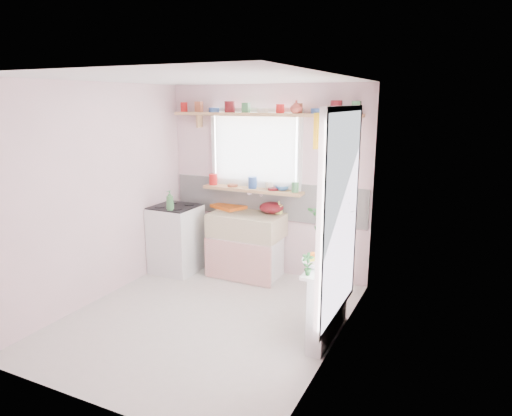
% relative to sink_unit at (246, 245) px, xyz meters
% --- Properties ---
extents(room, '(3.20, 3.20, 3.20)m').
position_rel_sink_unit_xyz_m(room, '(0.81, -0.43, 0.94)').
color(room, silver).
rests_on(room, ground).
extents(sink_unit, '(0.95, 0.65, 1.11)m').
position_rel_sink_unit_xyz_m(sink_unit, '(0.00, 0.00, 0.00)').
color(sink_unit, white).
rests_on(sink_unit, ground).
extents(cooker, '(0.58, 0.58, 0.93)m').
position_rel_sink_unit_xyz_m(cooker, '(-0.95, -0.24, 0.03)').
color(cooker, white).
rests_on(cooker, ground).
extents(radiator_ledge, '(0.22, 0.95, 0.78)m').
position_rel_sink_unit_xyz_m(radiator_ledge, '(1.45, -1.09, -0.03)').
color(radiator_ledge, white).
rests_on(radiator_ledge, ground).
extents(windowsill, '(1.40, 0.22, 0.04)m').
position_rel_sink_unit_xyz_m(windowsill, '(-0.00, 0.19, 0.71)').
color(windowsill, tan).
rests_on(windowsill, room).
extents(pine_shelf, '(2.52, 0.24, 0.04)m').
position_rel_sink_unit_xyz_m(pine_shelf, '(0.15, 0.18, 1.69)').
color(pine_shelf, tan).
rests_on(pine_shelf, room).
extents(shelf_crockery, '(2.47, 0.11, 0.12)m').
position_rel_sink_unit_xyz_m(shelf_crockery, '(0.15, 0.18, 1.76)').
color(shelf_crockery, red).
rests_on(shelf_crockery, pine_shelf).
extents(sill_crockery, '(1.35, 0.11, 0.12)m').
position_rel_sink_unit_xyz_m(sill_crockery, '(-0.00, 0.19, 0.78)').
color(sill_crockery, red).
rests_on(sill_crockery, windowsill).
extents(dish_tray, '(0.51, 0.45, 0.04)m').
position_rel_sink_unit_xyz_m(dish_tray, '(-0.38, 0.21, 0.44)').
color(dish_tray, '#D95A13').
rests_on(dish_tray, sink_unit).
extents(colander, '(0.41, 0.41, 0.15)m').
position_rel_sink_unit_xyz_m(colander, '(0.27, 0.21, 0.49)').
color(colander, maroon).
rests_on(colander, sink_unit).
extents(jade_plant, '(0.55, 0.48, 0.57)m').
position_rel_sink_unit_xyz_m(jade_plant, '(1.36, -0.69, 0.63)').
color(jade_plant, '#2B6C2F').
rests_on(jade_plant, radiator_ledge).
extents(fruit_bowl, '(0.36, 0.36, 0.07)m').
position_rel_sink_unit_xyz_m(fruit_bowl, '(1.37, -1.26, 0.38)').
color(fruit_bowl, white).
rests_on(fruit_bowl, radiator_ledge).
extents(herb_pot, '(0.11, 0.08, 0.21)m').
position_rel_sink_unit_xyz_m(herb_pot, '(1.36, -1.49, 0.45)').
color(herb_pot, '#29682F').
rests_on(herb_pot, radiator_ledge).
extents(soap_bottle_sink, '(0.08, 0.08, 0.17)m').
position_rel_sink_unit_xyz_m(soap_bottle_sink, '(0.37, 0.21, 0.50)').
color(soap_bottle_sink, '#E7F66D').
rests_on(soap_bottle_sink, sink_unit).
extents(sill_cup, '(0.14, 0.14, 0.09)m').
position_rel_sink_unit_xyz_m(sill_cup, '(0.22, 0.25, 0.77)').
color(sill_cup, white).
rests_on(sill_cup, windowsill).
extents(sill_bowl, '(0.24, 0.24, 0.06)m').
position_rel_sink_unit_xyz_m(sill_bowl, '(0.40, 0.25, 0.76)').
color(sill_bowl, '#366BB1').
rests_on(sill_bowl, windowsill).
extents(shelf_vase, '(0.16, 0.16, 0.15)m').
position_rel_sink_unit_xyz_m(shelf_vase, '(0.62, 0.12, 1.78)').
color(shelf_vase, '#AC4135').
rests_on(shelf_vase, pine_shelf).
extents(cooker_bottle, '(0.11, 0.11, 0.26)m').
position_rel_sink_unit_xyz_m(cooker_bottle, '(-0.86, -0.46, 0.61)').
color(cooker_bottle, '#3E7C43').
rests_on(cooker_bottle, cooker).
extents(fruit, '(0.20, 0.14, 0.10)m').
position_rel_sink_unit_xyz_m(fruit, '(1.38, -1.25, 0.44)').
color(fruit, orange).
rests_on(fruit, fruit_bowl).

